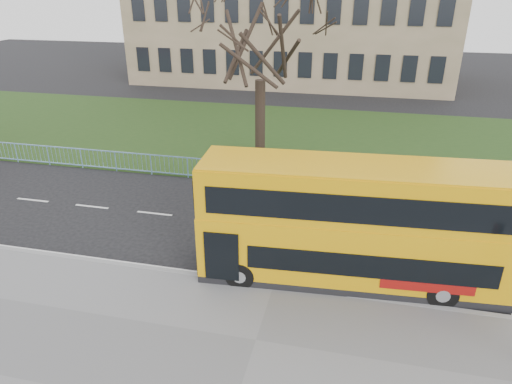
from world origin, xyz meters
TOP-DOWN VIEW (x-y plane):
  - ground at (0.00, 0.00)m, footprint 120.00×120.00m
  - kerb at (0.00, -1.55)m, footprint 80.00×0.20m
  - grass_verge at (0.00, 14.30)m, footprint 80.00×15.40m
  - guard_railing at (0.00, 6.60)m, footprint 40.00×0.12m
  - bare_tree at (-3.00, 10.00)m, footprint 7.25×7.25m
  - civic_building at (-5.00, 35.00)m, footprint 30.00×15.00m
  - yellow_bus at (2.29, -0.51)m, footprint 9.75×2.94m

SIDE VIEW (x-z plane):
  - ground at x=0.00m, z-range 0.00..0.00m
  - grass_verge at x=0.00m, z-range 0.00..0.08m
  - kerb at x=0.00m, z-range 0.00..0.14m
  - guard_railing at x=0.00m, z-range 0.00..1.10m
  - yellow_bus at x=2.29m, z-range 0.15..4.18m
  - bare_tree at x=-3.00m, z-range 0.08..10.44m
  - civic_building at x=-5.00m, z-range 0.00..14.00m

